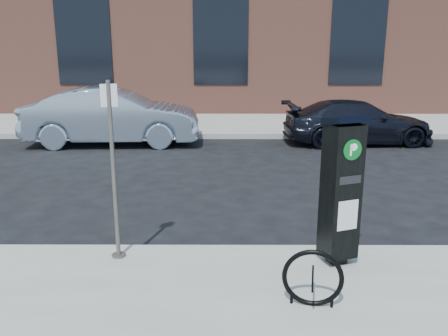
{
  "coord_description": "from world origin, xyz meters",
  "views": [
    {
      "loc": [
        0.19,
        -5.88,
        2.83
      ],
      "look_at": [
        0.17,
        0.5,
        1.11
      ],
      "focal_mm": 38.0,
      "sensor_mm": 36.0,
      "label": 1
    }
  ],
  "objects_px": {
    "car_silver": "(112,116)",
    "car_dark": "(358,122)",
    "sign_pole": "(114,173)",
    "parking_kiosk": "(341,189)",
    "bike_rack": "(313,278)"
  },
  "relations": [
    {
      "from": "car_silver",
      "to": "car_dark",
      "type": "bearing_deg",
      "value": -91.24
    },
    {
      "from": "sign_pole",
      "to": "car_silver",
      "type": "xyz_separation_m",
      "value": [
        -1.79,
        7.54,
        -0.47
      ]
    },
    {
      "from": "parking_kiosk",
      "to": "sign_pole",
      "type": "height_order",
      "value": "sign_pole"
    },
    {
      "from": "sign_pole",
      "to": "bike_rack",
      "type": "xyz_separation_m",
      "value": [
        2.27,
        -1.16,
        -0.8
      ]
    },
    {
      "from": "bike_rack",
      "to": "car_dark",
      "type": "bearing_deg",
      "value": 83.15
    },
    {
      "from": "car_silver",
      "to": "car_dark",
      "type": "relative_size",
      "value": 1.15
    },
    {
      "from": "sign_pole",
      "to": "car_silver",
      "type": "relative_size",
      "value": 0.47
    },
    {
      "from": "sign_pole",
      "to": "car_silver",
      "type": "bearing_deg",
      "value": 89.0
    },
    {
      "from": "sign_pole",
      "to": "bike_rack",
      "type": "height_order",
      "value": "sign_pole"
    },
    {
      "from": "bike_rack",
      "to": "car_silver",
      "type": "height_order",
      "value": "car_silver"
    },
    {
      "from": "car_dark",
      "to": "parking_kiosk",
      "type": "bearing_deg",
      "value": 159.41
    },
    {
      "from": "bike_rack",
      "to": "parking_kiosk",
      "type": "bearing_deg",
      "value": 75.2
    },
    {
      "from": "bike_rack",
      "to": "car_dark",
      "type": "distance_m",
      "value": 9.31
    },
    {
      "from": "sign_pole",
      "to": "car_silver",
      "type": "distance_m",
      "value": 7.77
    },
    {
      "from": "car_silver",
      "to": "car_dark",
      "type": "xyz_separation_m",
      "value": [
        6.91,
        0.16,
        -0.18
      ]
    }
  ]
}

